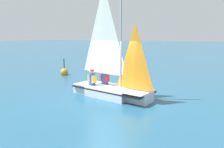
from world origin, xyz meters
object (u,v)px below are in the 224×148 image
sailor_crew (92,81)px  buoy_marker (64,72)px  sailor_helm (105,80)px  sailboat_main (111,81)px

sailor_crew → buoy_marker: 5.79m
sailor_helm → buoy_marker: bearing=159.4°
sailboat_main → sailor_helm: sailboat_main is taller
sailboat_main → sailor_crew: bearing=-166.1°
sailboat_main → sailor_crew: (-0.10, 0.99, -0.06)m
sailboat_main → sailor_crew: size_ratio=4.37×
sailor_helm → buoy_marker: size_ratio=0.94×
sailor_crew → buoy_marker: sailor_crew is taller
sailor_crew → sailor_helm: bearing=58.8°
sailor_helm → sailor_crew: bearing=-121.2°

